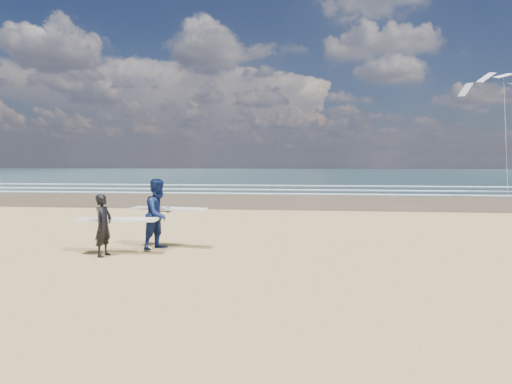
# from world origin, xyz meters

# --- Properties ---
(ocean) EXTENTS (220.00, 100.00, 0.02)m
(ocean) POSITION_xyz_m (20.00, 72.00, 0.01)
(ocean) COLOR #172F34
(ocean) RESTS_ON ground
(foam_breakers) EXTENTS (220.00, 11.70, 0.05)m
(foam_breakers) POSITION_xyz_m (20.00, 28.10, 0.05)
(foam_breakers) COLOR white
(foam_breakers) RESTS_ON ground
(surfer_near) EXTENTS (2.24, 1.03, 1.64)m
(surfer_near) POSITION_xyz_m (-1.00, 0.50, 0.84)
(surfer_near) COLOR black
(surfer_near) RESTS_ON ground
(surfer_far) EXTENTS (2.25, 1.36, 2.01)m
(surfer_far) POSITION_xyz_m (0.11, 1.58, 1.01)
(surfer_far) COLOR #0B1640
(surfer_far) RESTS_ON ground
(kite_1) EXTENTS (5.73, 4.73, 9.99)m
(kite_1) POSITION_xyz_m (18.43, 24.25, 5.52)
(kite_1) COLOR slate
(kite_1) RESTS_ON ground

